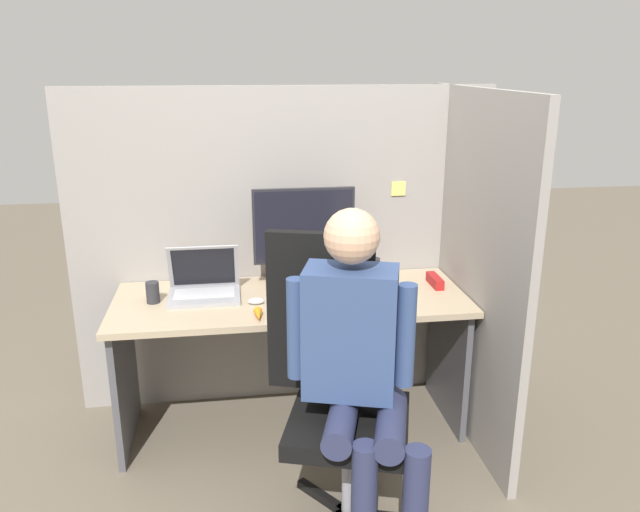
{
  "coord_description": "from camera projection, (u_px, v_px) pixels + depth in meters",
  "views": [
    {
      "loc": [
        -0.26,
        -2.47,
        1.79
      ],
      "look_at": [
        0.12,
        0.16,
        0.96
      ],
      "focal_mm": 35.0,
      "sensor_mm": 36.0,
      "label": 1
    }
  ],
  "objects": [
    {
      "name": "ground_plane",
      "position": [
        300.0,
        463.0,
        2.9
      ],
      "size": [
        12.0,
        12.0,
        0.0
      ],
      "primitive_type": "plane",
      "color": "#665B4C"
    },
    {
      "name": "carrot_toy",
      "position": [
        258.0,
        315.0,
        2.73
      ],
      "size": [
        0.04,
        0.12,
        0.04
      ],
      "color": "orange",
      "rests_on": "desk"
    },
    {
      "name": "stapler",
      "position": [
        435.0,
        281.0,
        3.14
      ],
      "size": [
        0.04,
        0.17,
        0.05
      ],
      "color": "#A31919",
      "rests_on": "desk"
    },
    {
      "name": "desk",
      "position": [
        291.0,
        327.0,
        3.04
      ],
      "size": [
        1.69,
        0.64,
        0.71
      ],
      "color": "tan",
      "rests_on": "ground"
    },
    {
      "name": "cubicle_panel_back",
      "position": [
        284.0,
        250.0,
        3.28
      ],
      "size": [
        2.19,
        0.05,
        1.68
      ],
      "color": "gray",
      "rests_on": "ground"
    },
    {
      "name": "paper_box",
      "position": [
        304.0,
        280.0,
        3.15
      ],
      "size": [
        0.3,
        0.24,
        0.05
      ],
      "color": "orange",
      "rests_on": "desk"
    },
    {
      "name": "laptop",
      "position": [
        204.0,
        287.0,
        2.98
      ],
      "size": [
        0.34,
        0.25,
        0.25
      ],
      "color": "#99999E",
      "rests_on": "desk"
    },
    {
      "name": "person",
      "position": [
        358.0,
        357.0,
        2.28
      ],
      "size": [
        0.46,
        0.52,
        1.3
      ],
      "color": "#282D4C",
      "rests_on": "ground"
    },
    {
      "name": "pen_cup",
      "position": [
        153.0,
        292.0,
        2.91
      ],
      "size": [
        0.06,
        0.06,
        0.1
      ],
      "color": "#28282D",
      "rests_on": "desk"
    },
    {
      "name": "coffee_mug",
      "position": [
        372.0,
        268.0,
        3.23
      ],
      "size": [
        0.08,
        0.08,
        0.11
      ],
      "color": "#232328",
      "rests_on": "desk"
    },
    {
      "name": "cubicle_panel_right",
      "position": [
        470.0,
        267.0,
        3.01
      ],
      "size": [
        0.04,
        1.27,
        1.68
      ],
      "color": "gray",
      "rests_on": "ground"
    },
    {
      "name": "office_chair",
      "position": [
        336.0,
        380.0,
        2.49
      ],
      "size": [
        0.58,
        0.62,
        1.15
      ],
      "color": "black",
      "rests_on": "ground"
    },
    {
      "name": "monitor",
      "position": [
        304.0,
        232.0,
        3.07
      ],
      "size": [
        0.5,
        0.23,
        0.44
      ],
      "color": "#232328",
      "rests_on": "paper_box"
    },
    {
      "name": "mouse",
      "position": [
        256.0,
        301.0,
        2.9
      ],
      "size": [
        0.07,
        0.04,
        0.03
      ],
      "color": "silver",
      "rests_on": "desk"
    }
  ]
}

